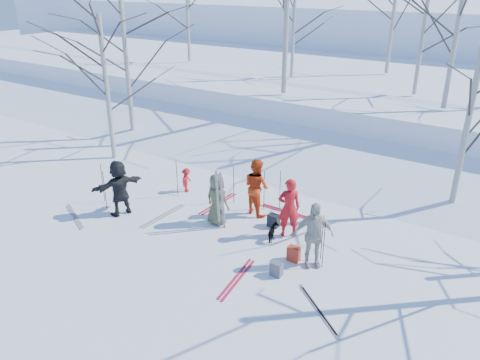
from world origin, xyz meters
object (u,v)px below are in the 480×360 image
Objects in this scene: backpack_red at (294,254)px; dog at (273,233)px; skier_olive_center at (217,199)px; skier_red_seated at (187,180)px; skier_cream_east at (313,235)px; skier_red_north at (289,208)px; skier_grey_west at (119,188)px; skier_redor_behind at (256,187)px; backpack_dark at (274,221)px; backpack_grey at (276,269)px.

dog is at bearing 148.35° from backpack_red.
skier_olive_center reaches higher than dog.
skier_cream_east reaches higher than skier_red_seated.
skier_red_north is 2.06× the size of skier_red_seated.
backpack_red is (5.24, -1.83, -0.23)m from skier_red_seated.
skier_grey_west reaches higher than skier_red_seated.
skier_redor_behind is 4.64× the size of backpack_dark.
skier_grey_west reaches higher than backpack_grey.
skier_cream_east is at bearing -121.67° from skier_red_seated.
skier_redor_behind reaches higher than skier_cream_east.
skier_grey_west is 5.97m from backpack_red.
skier_red_north is 0.99× the size of skier_grey_west.
dog is at bearing 156.52° from skier_redor_behind.
skier_grey_west is at bearing -156.11° from backpack_dark.
backpack_red is at bearing 172.91° from skier_olive_center.
skier_redor_behind is at bearing 142.07° from backpack_red.
skier_red_seated is 1.52× the size of dog.
skier_grey_west is at bearing 150.58° from skier_red_seated.
backpack_red is (2.32, -1.81, -0.72)m from skier_redor_behind.
skier_red_north is at bearing 110.52° from backpack_grey.
dog is (-1.47, 0.52, -0.66)m from skier_cream_east.
skier_olive_center is 0.90× the size of skier_red_north.
skier_red_seated is 2.31× the size of backpack_grey.
skier_red_seated is 5.86m from backpack_grey.
dog is 1.38× the size of backpack_red.
skier_redor_behind is at bearing 110.58° from skier_cream_east.
skier_olive_center is 0.88× the size of skier_redor_behind.
skier_redor_behind is at bearing -64.55° from dog.
skier_red_north is at bearing 124.78° from backpack_red.
backpack_grey is (2.28, -2.66, -0.74)m from skier_redor_behind.
skier_cream_east is 1.70m from dog.
backpack_dark is at bearing 136.25° from backpack_red.
skier_red_seated is at bearing 160.73° from backpack_red.
dog is at bearing 122.54° from skier_cream_east.
skier_olive_center is at bearing -20.96° from dog.
skier_cream_east reaches higher than skier_olive_center.
skier_grey_west is at bearing 178.06° from backpack_grey.
backpack_red is (5.90, 0.66, -0.70)m from skier_grey_west.
skier_grey_west is at bearing 53.05° from skier_redor_behind.
skier_olive_center is 2.65m from skier_red_seated.
backpack_dark is at bearing 121.78° from backpack_grey.
backpack_red is (0.99, -0.61, -0.04)m from dog.
backpack_red is 1.05× the size of backpack_dark.
skier_cream_east is at bearing 9.79° from backpack_red.
skier_redor_behind reaches higher than skier_red_seated.
backpack_dark reaches higher than backpack_grey.
dog is (1.33, -1.20, -0.68)m from skier_redor_behind.
backpack_grey is (5.20, -2.69, -0.25)m from skier_red_seated.
skier_red_seated is at bearing -25.66° from skier_olive_center.
skier_cream_east is at bearing 137.84° from dog.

